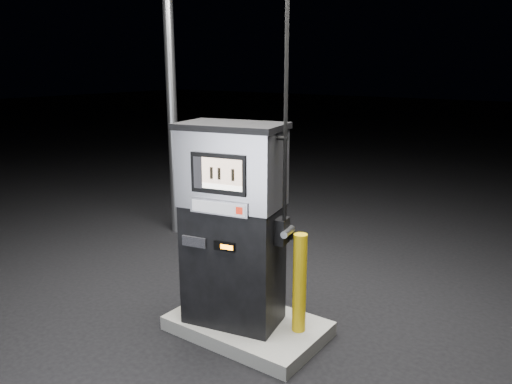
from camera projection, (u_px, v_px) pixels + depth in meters
The scene contains 5 objects.
ground at pixel (248, 332), 5.34m from camera, with size 80.00×80.00×0.00m, color black.
pump_island at pixel (248, 326), 5.32m from camera, with size 1.60×1.00×0.15m, color slate.
fuel_dispenser at pixel (233, 224), 5.03m from camera, with size 1.20×0.82×4.32m.
bollard_left at pixel (186, 265), 5.49m from camera, with size 0.13×0.13×0.97m, color gold.
bollard_right at pixel (300, 283), 4.97m from camera, with size 0.14×0.14×1.03m, color gold.
Camera 1 is at (2.87, -3.85, 2.77)m, focal length 35.00 mm.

